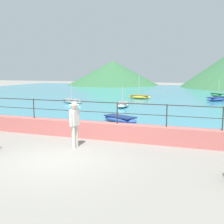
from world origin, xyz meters
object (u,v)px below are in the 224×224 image
at_px(boat_1, 217,99).
at_px(boat_2, 123,104).
at_px(person_walking, 75,122).
at_px(boat_5, 140,97).
at_px(boat_0, 218,95).
at_px(boat_4, 72,101).
at_px(boat_3, 120,119).

relative_size(boat_1, boat_2, 0.95).
distance_m(person_walking, boat_1, 19.39).
bearing_deg(boat_5, boat_0, 34.12).
bearing_deg(boat_1, boat_0, 87.64).
bearing_deg(boat_4, boat_0, 42.08).
height_order(boat_2, boat_4, boat_4).
height_order(boat_1, boat_2, boat_2).
relative_size(boat_4, boat_5, 1.06).
xyz_separation_m(person_walking, boat_1, (5.32, 18.64, -0.72)).
xyz_separation_m(boat_1, boat_2, (-7.03, -7.15, 0.00)).
bearing_deg(person_walking, boat_3, 88.71).
bearing_deg(boat_1, boat_2, -134.50).
bearing_deg(boat_0, boat_2, -121.27).
xyz_separation_m(boat_0, boat_3, (-5.40, -18.20, -0.01)).
distance_m(boat_3, boat_4, 9.89).
relative_size(boat_1, boat_4, 0.93).
xyz_separation_m(boat_3, boat_5, (-2.14, 13.09, 0.01)).
xyz_separation_m(boat_0, boat_5, (-7.54, -5.11, 0.00)).
height_order(person_walking, boat_2, person_walking).
height_order(boat_2, boat_3, boat_2).
bearing_deg(person_walking, boat_5, 96.33).
distance_m(person_walking, boat_0, 24.03).
bearing_deg(boat_2, boat_0, 58.73).
bearing_deg(boat_3, boat_4, 133.06).
bearing_deg(boat_0, boat_1, -92.36).
xyz_separation_m(boat_2, boat_3, (1.83, -6.30, -0.00)).
bearing_deg(boat_1, person_walking, -105.93).
height_order(person_walking, boat_4, boat_4).
distance_m(boat_1, boat_2, 10.03).
height_order(boat_0, boat_4, boat_0).
bearing_deg(boat_4, boat_3, -46.94).
distance_m(boat_0, boat_3, 18.99).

